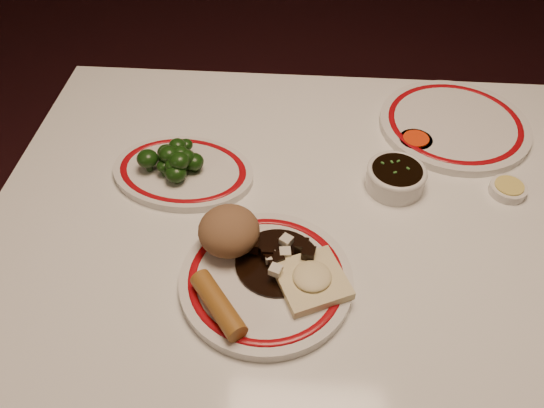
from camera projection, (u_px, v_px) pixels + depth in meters
The scene contains 12 objects.
dining_table at pixel (335, 259), 0.95m from camera, with size 1.20×0.90×0.75m.
main_plate at pixel (266, 280), 0.80m from camera, with size 0.26×0.26×0.02m.
rice_mound at pixel (229, 231), 0.81m from camera, with size 0.09×0.09×0.07m, color brown.
spring_roll at pixel (218, 305), 0.74m from camera, with size 0.03×0.03×0.11m, color #9F6627.
fried_wonton at pixel (312, 279), 0.77m from camera, with size 0.13×0.13×0.03m.
stirfry_heap at pixel (278, 257), 0.80m from camera, with size 0.13×0.13×0.03m.
broccoli_plate at pixel (183, 172), 0.96m from camera, with size 0.28×0.26×0.02m.
broccoli_pile at pixel (175, 159), 0.94m from camera, with size 0.12×0.11×0.05m.
soy_bowl at pixel (395, 178), 0.93m from camera, with size 0.10×0.10×0.04m.
sweet_sour_dish at pixel (415, 142), 1.02m from camera, with size 0.06×0.06×0.02m.
mustard_dish at pixel (508, 189), 0.93m from camera, with size 0.06×0.06×0.02m.
far_plate at pixel (454, 124), 1.06m from camera, with size 0.30×0.30×0.02m.
Camera 1 is at (-0.07, -0.60, 1.41)m, focal length 35.00 mm.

